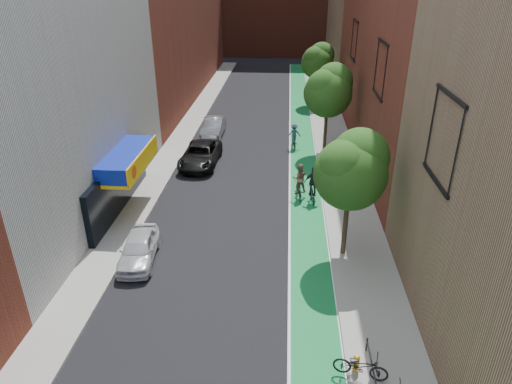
% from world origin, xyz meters
% --- Properties ---
extents(bike_lane, '(2.00, 68.00, 0.01)m').
position_xyz_m(bike_lane, '(4.00, 26.00, 0.01)').
color(bike_lane, '#136B32').
rests_on(bike_lane, ground).
extents(sidewalk_left, '(2.00, 68.00, 0.15)m').
position_xyz_m(sidewalk_left, '(-6.00, 26.00, 0.07)').
color(sidewalk_left, gray).
rests_on(sidewalk_left, ground).
extents(sidewalk_right, '(3.00, 68.00, 0.15)m').
position_xyz_m(sidewalk_right, '(6.50, 26.00, 0.07)').
color(sidewalk_right, gray).
rests_on(sidewalk_right, ground).
extents(building_left_white, '(8.00, 20.00, 12.00)m').
position_xyz_m(building_left_white, '(-11.00, 14.00, 6.00)').
color(building_left_white, silver).
rests_on(building_left_white, ground).
extents(building_right_far_tan, '(8.00, 20.00, 18.00)m').
position_xyz_m(building_right_far_tan, '(12.00, 50.00, 9.00)').
color(building_right_far_tan, '#8C6B4C').
rests_on(building_right_far_tan, ground).
extents(tree_near, '(3.40, 3.36, 6.42)m').
position_xyz_m(tree_near, '(5.65, 10.02, 4.66)').
color(tree_near, '#332619').
rests_on(tree_near, ground).
extents(tree_mid, '(3.55, 3.53, 6.74)m').
position_xyz_m(tree_mid, '(5.65, 24.02, 4.89)').
color(tree_mid, '#332619').
rests_on(tree_mid, ground).
extents(tree_far, '(3.30, 3.25, 6.21)m').
position_xyz_m(tree_far, '(5.65, 38.02, 4.50)').
color(tree_far, '#332619').
rests_on(tree_far, ground).
extents(parked_car_white, '(1.99, 4.09, 1.34)m').
position_xyz_m(parked_car_white, '(-4.21, 8.91, 0.67)').
color(parked_car_white, silver).
rests_on(parked_car_white, ground).
extents(parked_car_black, '(2.62, 5.40, 1.48)m').
position_xyz_m(parked_car_black, '(-3.41, 21.03, 0.74)').
color(parked_car_black, black).
rests_on(parked_car_black, ground).
extents(parked_car_silver, '(1.61, 4.57, 1.50)m').
position_xyz_m(parked_car_silver, '(-3.43, 27.33, 0.75)').
color(parked_car_silver, gray).
rests_on(parked_car_silver, ground).
extents(cyclist_lane_near, '(0.99, 1.88, 2.19)m').
position_xyz_m(cyclist_lane_near, '(3.54, 16.25, 0.93)').
color(cyclist_lane_near, black).
rests_on(cyclist_lane_near, ground).
extents(cyclist_lane_mid, '(1.12, 1.70, 2.20)m').
position_xyz_m(cyclist_lane_mid, '(4.37, 15.76, 0.87)').
color(cyclist_lane_mid, black).
rests_on(cyclist_lane_mid, ground).
extents(cyclist_lane_far, '(1.12, 1.76, 1.97)m').
position_xyz_m(cyclist_lane_far, '(3.29, 24.89, 0.87)').
color(cyclist_lane_far, black).
rests_on(cyclist_lane_far, ground).
extents(parked_bike_near, '(1.96, 1.05, 0.98)m').
position_xyz_m(parked_bike_near, '(5.40, 2.40, 0.64)').
color(parked_bike_near, black).
rests_on(parked_bike_near, sidewalk_right).
extents(fire_hydrant, '(0.24, 0.24, 0.67)m').
position_xyz_m(fire_hydrant, '(5.30, 2.67, 0.51)').
color(fire_hydrant, '#F0A41C').
rests_on(fire_hydrant, sidewalk_right).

